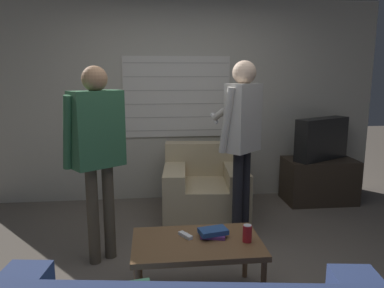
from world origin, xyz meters
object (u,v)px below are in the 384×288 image
Objects in this scene: person_left_standing at (97,140)px; soda_can at (247,233)px; coffee_table at (197,247)px; tv at (321,139)px; book_stack at (213,233)px; person_right_standing at (242,128)px; armchair_beige at (205,188)px; spare_remote at (185,235)px.

soda_can is (1.13, -0.72, -0.57)m from person_left_standing.
coffee_table is 2.68m from tv.
person_left_standing is 13.50× the size of soda_can.
book_stack is at bearing 20.55° from tv.
person_left_standing is 1.39m from person_right_standing.
coffee_table is 1.18× the size of tv.
coffee_table is 0.38m from soda_can.
soda_can reaches higher than book_stack.
person_left_standing is 0.97× the size of person_right_standing.
person_right_standing is at bearing 78.99° from soda_can.
person_left_standing reaches higher than soda_can.
tv is at bearing 46.74° from coffee_table.
tv is at bearing -9.76° from person_left_standing.
person_left_standing is (-1.07, -0.99, 0.77)m from armchair_beige.
person_left_standing is at bearing 145.65° from book_stack.
armchair_beige is at bearing 79.83° from coffee_table.
person_right_standing is (1.34, 0.37, 0.03)m from person_left_standing.
soda_can is (0.06, -1.72, 0.21)m from armchair_beige.
soda_can is at bearing 26.22° from tv.
person_left_standing is 1.24m from book_stack.
tv is 0.46× the size of person_left_standing.
person_right_standing is at bearing 118.73° from armchair_beige.
armchair_beige is 1.64m from spare_remote.
coffee_table is at bearing -76.89° from person_left_standing.
armchair_beige is 4.49× the size of book_stack.
coffee_table is at bearing -154.15° from book_stack.
coffee_table is 0.53× the size of person_right_standing.
person_right_standing is at bearing 65.87° from book_stack.
person_right_standing reaches higher than person_left_standing.
coffee_table is 7.38× the size of soda_can.
person_right_standing reaches higher than tv.
armchair_beige is 1.05m from person_right_standing.
armchair_beige is 1.70m from coffee_table.
soda_can is (-0.21, -1.09, -0.60)m from person_right_standing.
tv is 2.48m from soda_can.
spare_remote is (-0.08, 0.08, 0.06)m from coffee_table.
tv reaches higher than coffee_table.
tv is at bearing -165.05° from armchair_beige.
soda_can is at bearing -25.33° from book_stack.
soda_can is 0.45m from spare_remote.
book_stack is 1.73× the size of spare_remote.
person_right_standing reaches higher than spare_remote.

